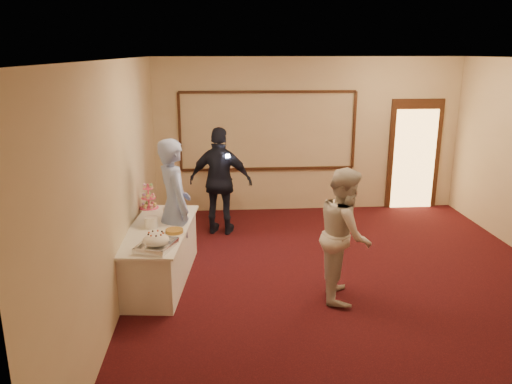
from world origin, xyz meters
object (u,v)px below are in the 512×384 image
(pavlova_tray, at_px, (156,242))
(plate_stack_a, at_px, (151,222))
(plate_stack_b, at_px, (170,213))
(man, at_px, (175,207))
(buffet_table, at_px, (160,254))
(cupcake_stand, at_px, (149,199))
(guest, at_px, (221,181))
(woman, at_px, (345,234))
(tart, at_px, (174,232))

(pavlova_tray, bearing_deg, plate_stack_a, 101.52)
(plate_stack_b, bearing_deg, man, -43.15)
(buffet_table, relative_size, cupcake_stand, 5.12)
(cupcake_stand, distance_m, guest, 1.43)
(man, bearing_deg, woman, -136.07)
(buffet_table, distance_m, woman, 2.55)
(buffet_table, height_order, tart, tart)
(buffet_table, xyz_separation_m, plate_stack_a, (-0.09, 0.02, 0.46))
(cupcake_stand, xyz_separation_m, woman, (2.66, -1.58, -0.06))
(buffet_table, bearing_deg, cupcake_stand, 104.68)
(tart, distance_m, woman, 2.22)
(man, height_order, guest, man)
(pavlova_tray, bearing_deg, guest, 72.70)
(buffet_table, bearing_deg, woman, -15.17)
(tart, relative_size, woman, 0.16)
(cupcake_stand, bearing_deg, plate_stack_b, -55.94)
(buffet_table, bearing_deg, guest, 64.75)
(woman, bearing_deg, plate_stack_b, 75.31)
(pavlova_tray, xyz_separation_m, plate_stack_b, (0.07, 1.11, -0.00))
(man, distance_m, woman, 2.41)
(plate_stack_b, height_order, man, man)
(man, bearing_deg, cupcake_stand, 13.08)
(buffet_table, distance_m, cupcake_stand, 1.09)
(plate_stack_b, distance_m, man, 0.16)
(plate_stack_b, xyz_separation_m, guest, (0.73, 1.46, 0.08))
(plate_stack_b, distance_m, woman, 2.51)
(pavlova_tray, distance_m, tart, 0.55)
(tart, bearing_deg, man, 93.37)
(buffet_table, distance_m, guest, 2.10)
(cupcake_stand, xyz_separation_m, guest, (1.11, 0.91, 0.01))
(man, distance_m, guest, 1.67)
(buffet_table, xyz_separation_m, pavlova_tray, (0.06, -0.74, 0.47))
(plate_stack_a, relative_size, tart, 0.68)
(cupcake_stand, height_order, plate_stack_b, cupcake_stand)
(tart, xyz_separation_m, guest, (0.63, 2.06, 0.14))
(cupcake_stand, relative_size, plate_stack_a, 2.27)
(man, bearing_deg, buffet_table, 123.08)
(cupcake_stand, bearing_deg, plate_stack_a, -80.68)
(plate_stack_a, xyz_separation_m, man, (0.30, 0.28, 0.13))
(cupcake_stand, height_order, guest, guest)
(tart, bearing_deg, guest, 73.08)
(woman, bearing_deg, tart, 88.44)
(buffet_table, distance_m, tart, 0.53)
(plate_stack_b, bearing_deg, buffet_table, -109.50)
(buffet_table, relative_size, pavlova_tray, 3.53)
(pavlova_tray, relative_size, tart, 2.25)
(pavlova_tray, bearing_deg, plate_stack_b, 86.42)
(plate_stack_a, bearing_deg, pavlova_tray, -78.48)
(buffet_table, height_order, guest, guest)
(guest, bearing_deg, woman, 136.24)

